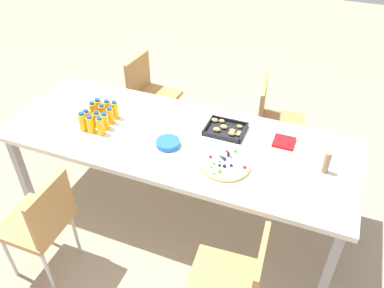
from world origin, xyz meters
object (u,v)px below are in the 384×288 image
Objects in this scene: juice_bottle_4 at (97,119)px; juice_bottle_9 at (98,107)px; juice_bottle_7 at (102,113)px; snack_tray at (226,129)px; party_table at (177,143)px; chair_near_right at (236,280)px; plate_stack at (168,143)px; chair_far_right at (274,119)px; cardboard_tube at (327,162)px; juice_bottle_10 at (107,109)px; juice_bottle_11 at (115,110)px; chair_near_left at (42,220)px; juice_bottle_5 at (105,121)px; napkin_stack at (284,142)px; juice_bottle_8 at (110,116)px; juice_bottle_0 at (83,122)px; chair_far_left at (149,91)px; juice_bottle_2 at (100,126)px; fruit_pizza at (225,164)px; juice_bottle_6 at (93,111)px; juice_bottle_3 at (87,118)px; juice_bottle_1 at (90,124)px.

juice_bottle_9 is at bearing 118.86° from juice_bottle_4.
juice_bottle_7 is 0.94m from snack_tray.
party_table is at bearing -145.64° from snack_tray.
chair_near_right is 4.85× the size of plate_stack.
chair_far_right is 1.01m from cardboard_tube.
juice_bottle_10 is 0.95× the size of juice_bottle_11.
chair_far_right is 1.51m from juice_bottle_9.
chair_near_left is 5.79× the size of juice_bottle_10.
chair_near_right is 1.47m from juice_bottle_5.
juice_bottle_10 is 1.36m from napkin_stack.
juice_bottle_7 is 1.09× the size of juice_bottle_8.
chair_near_right is at bearing -44.20° from plate_stack.
snack_tray is at bearing 14.83° from juice_bottle_8.
juice_bottle_0 is 0.21m from juice_bottle_9.
chair_far_left is 1.73m from chair_near_left.
juice_bottle_7 reaches higher than chair_near_right.
chair_near_left is at bearing -127.51° from plate_stack.
plate_stack is (-0.72, 0.70, 0.26)m from chair_near_right.
juice_bottle_2 is at bearing -0.28° from juice_bottle_0.
fruit_pizza is 2.23× the size of napkin_stack.
juice_bottle_0 reaches higher than juice_bottle_5.
juice_bottle_9 is (-0.09, 0.91, 0.30)m from chair_near_left.
party_table is at bearing -179.31° from cardboard_tube.
juice_bottle_2 is 0.44× the size of fruit_pizza.
napkin_stack is at bearing 9.20° from juice_bottle_6.
plate_stack is at bearing 41.93° from chair_near_right.
chair_near_right is 5.86× the size of juice_bottle_9.
juice_bottle_4 is 0.88× the size of juice_bottle_11.
chair_far_right is at bearing 37.10° from juice_bottle_3.
juice_bottle_8 is 0.98m from fruit_pizza.
fruit_pizza is (-0.14, -1.02, 0.25)m from chair_far_right.
juice_bottle_11 is at bearing -172.83° from napkin_stack.
juice_bottle_5 reaches higher than snack_tray.
fruit_pizza is (1.03, -0.08, -0.05)m from juice_bottle_4.
juice_bottle_0 is 0.96× the size of cardboard_tube.
juice_bottle_3 is at bearing 59.00° from chair_near_right.
chair_far_right is at bearing 56.52° from party_table.
chair_near_left is at bearing -41.69° from chair_far_right.
juice_bottle_2 reaches higher than juice_bottle_8.
juice_bottle_9 is 0.42× the size of fruit_pizza.
chair_far_left is 2.49× the size of fruit_pizza.
juice_bottle_3 is at bearing 4.41° from chair_far_left.
party_table is 18.40× the size of juice_bottle_1.
cardboard_tube reaches higher than juice_bottle_1.
juice_bottle_0 reaches higher than snack_tray.
juice_bottle_8 is 1.58m from cardboard_tube.
juice_bottle_10 is 0.96× the size of napkin_stack.
juice_bottle_8 is 0.87m from snack_tray.
juice_bottle_11 reaches higher than juice_bottle_1.
juice_bottle_1 is 0.93× the size of napkin_stack.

